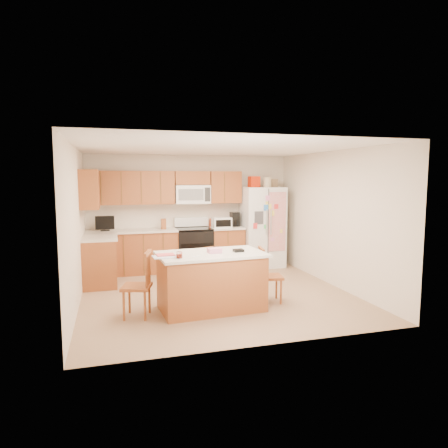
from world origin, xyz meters
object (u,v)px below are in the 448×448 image
object	(u,v)px
windsor_chair_back	(200,273)
windsor_chair_right	(269,276)
refrigerator	(262,226)
windsor_chair_left	(138,286)
island	(211,281)
stove	(194,248)

from	to	relation	value
windsor_chair_back	windsor_chair_right	bearing A→B (deg)	-29.36
refrigerator	windsor_chair_left	distance (m)	4.02
island	windsor_chair_back	world-z (taller)	island
stove	windsor_chair_back	distance (m)	2.05
windsor_chair_back	island	bearing A→B (deg)	-88.29
windsor_chair_back	windsor_chair_right	size ratio (longest dim) A/B	0.97
refrigerator	stove	bearing A→B (deg)	177.70
island	windsor_chair_right	distance (m)	1.00
windsor_chair_back	windsor_chair_right	distance (m)	1.16
refrigerator	windsor_chair_left	xyz separation A→B (m)	(-2.95, -2.69, -0.46)
windsor_chair_right	windsor_chair_left	bearing A→B (deg)	-175.78
windsor_chair_left	windsor_chair_back	world-z (taller)	windsor_chair_left
stove	refrigerator	xyz separation A→B (m)	(1.57, -0.06, 0.45)
stove	refrigerator	bearing A→B (deg)	-2.30
windsor_chair_left	windsor_chair_back	bearing A→B (deg)	34.02
stove	island	bearing A→B (deg)	-95.97
stove	windsor_chair_right	bearing A→B (deg)	-74.73
island	windsor_chair_left	world-z (taller)	same
island	refrigerator	bearing A→B (deg)	54.96
stove	refrigerator	distance (m)	1.63
stove	windsor_chair_left	size ratio (longest dim) A/B	1.17
stove	island	xyz separation A→B (m)	(-0.28, -2.71, -0.03)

